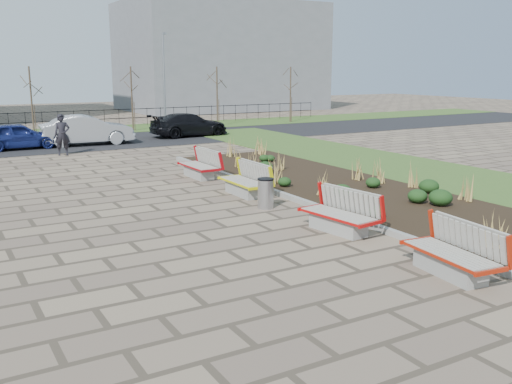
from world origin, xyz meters
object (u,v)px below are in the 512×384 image
bench_c (243,180)px  bench_d (198,164)px  pedestrian (62,135)px  bench_a (451,251)px  litter_bin (266,194)px  car_black (189,125)px  car_blue (18,136)px  car_silver (87,130)px  bench_b (338,212)px  lamp_east (164,82)px

bench_c → bench_d: size_ratio=1.00×
pedestrian → bench_a: bearing=-72.9°
bench_d → litter_bin: bench_d is taller
car_black → bench_d: bearing=154.6°
pedestrian → car_black: size_ratio=0.41×
car_blue → car_silver: (3.37, -0.01, 0.11)m
pedestrian → car_silver: bearing=66.7°
bench_b → litter_bin: bearing=87.7°
bench_c → car_silver: (-1.23, 14.63, 0.29)m
pedestrian → car_blue: pedestrian is taller
bench_b → lamp_east: lamp_east is taller
bench_c → car_blue: 15.35m
bench_c → pedestrian: 12.01m
bench_a → bench_c: 8.23m
car_silver → car_blue: bearing=93.3°
bench_c → lamp_east: 20.40m
bench_a → bench_b: same height
car_blue → lamp_east: size_ratio=0.64×
bench_d → car_silver: 11.29m
bench_a → car_black: (4.89, 23.76, 0.19)m
bench_d → car_blue: 12.14m
car_black → car_silver: bearing=94.8°
bench_c → bench_b: bearing=-89.9°
bench_a → car_blue: 23.34m
bench_c → car_blue: bearing=107.5°
car_black → lamp_east: lamp_east is taller
pedestrian → car_black: 8.91m
bench_c → car_silver: car_silver is taller
car_blue → car_black: (9.50, 0.88, 0.02)m
bench_c → litter_bin: bearing=-98.6°
bench_d → car_blue: (-4.61, 11.23, 0.18)m
bench_c → pedestrian: (-3.10, 11.59, 0.44)m
car_blue → car_silver: bearing=-92.3°
litter_bin → bench_b: bearing=-84.7°
bench_d → car_blue: car_blue is taller
bench_a → car_black: bearing=84.7°
litter_bin → lamp_east: 22.23m
bench_b → car_blue: car_blue is taller
bench_d → car_black: size_ratio=0.45×
bench_d → bench_a: bearing=-90.9°
bench_c → car_silver: size_ratio=0.45×
bench_b → litter_bin: 2.98m
bench_b → bench_c: same height
car_silver → lamp_east: bearing=-47.8°
bench_d → lamp_east: bearing=71.9°
car_blue → bench_c: bearing=-164.6°
bench_b → car_blue: bearing=95.7°
car_black → bench_b: bearing=163.0°
bench_c → car_blue: (-4.61, 14.64, 0.18)m
lamp_east → litter_bin: bearing=-103.8°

